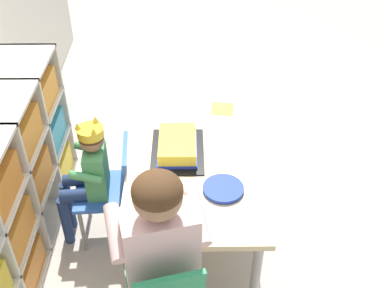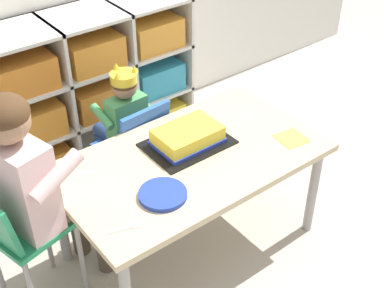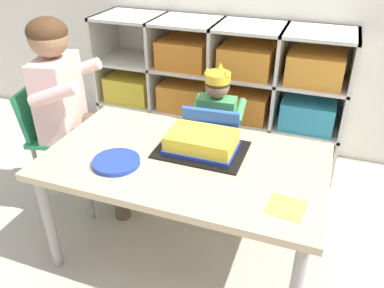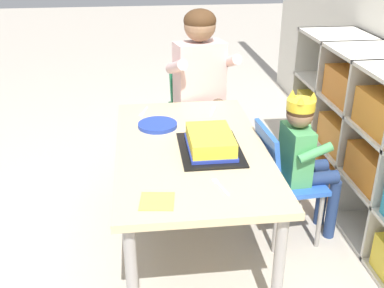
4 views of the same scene
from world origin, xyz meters
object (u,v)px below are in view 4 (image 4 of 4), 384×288
paper_plate_stack (158,125)px  fork_at_table_front_edge (220,186)px  activity_table (191,157)px  fork_near_cake_tray (144,112)px  birthday_cake_on_tray (210,143)px  adult_helper_seated (203,79)px  classroom_chair_blue (282,175)px  classroom_chair_adult_side (196,107)px  fork_scattered_mid_table (213,111)px  child_with_crown (304,151)px

paper_plate_stack → fork_at_table_front_edge: size_ratio=1.46×
activity_table → fork_near_cake_tray: (-0.48, -0.21, 0.06)m
birthday_cake_on_tray → paper_plate_stack: (-0.31, -0.23, -0.03)m
activity_table → adult_helper_seated: 0.72m
activity_table → classroom_chair_blue: bearing=91.2°
classroom_chair_adult_side → adult_helper_seated: size_ratio=0.67×
adult_helper_seated → fork_scattered_mid_table: bearing=-98.0°
child_with_crown → fork_near_cake_tray: bearing=55.6°
adult_helper_seated → activity_table: bearing=-116.7°
activity_table → adult_helper_seated: (-0.68, 0.16, 0.18)m
activity_table → paper_plate_stack: (-0.26, -0.15, 0.07)m
paper_plate_stack → child_with_crown: bearing=71.5°
activity_table → fork_scattered_mid_table: bearing=158.3°
child_with_crown → fork_scattered_mid_table: size_ratio=5.94×
classroom_chair_blue → classroom_chair_adult_side: size_ratio=0.87×
activity_table → child_with_crown: 0.58m
birthday_cake_on_tray → fork_near_cake_tray: (-0.53, -0.30, -0.04)m
fork_scattered_mid_table → fork_at_table_front_edge: size_ratio=0.97×
classroom_chair_blue → paper_plate_stack: classroom_chair_blue is taller
paper_plate_stack → activity_table: bearing=29.2°
classroom_chair_adult_side → paper_plate_stack: size_ratio=3.56×
activity_table → fork_scattered_mid_table: size_ratio=9.07×
adult_helper_seated → paper_plate_stack: (0.42, -0.30, -0.11)m
fork_near_cake_tray → child_with_crown: bearing=-102.7°
paper_plate_stack → fork_scattered_mid_table: 0.38m
child_with_crown → fork_scattered_mid_table: (-0.44, -0.40, 0.07)m
adult_helper_seated → fork_scattered_mid_table: size_ratio=8.00×
fork_scattered_mid_table → paper_plate_stack: bearing=-43.5°
classroom_chair_adult_side → fork_at_table_front_edge: classroom_chair_adult_side is taller
adult_helper_seated → fork_near_cake_tray: 0.44m
child_with_crown → activity_table: bearing=87.6°
child_with_crown → fork_scattered_mid_table: child_with_crown is taller
classroom_chair_blue → classroom_chair_adult_side: 0.86m
classroom_chair_blue → fork_near_cake_tray: 0.86m
fork_scattered_mid_table → adult_helper_seated: bearing=-158.4°
child_with_crown → adult_helper_seated: adult_helper_seated is taller
child_with_crown → classroom_chair_adult_side: 0.90m
fork_at_table_front_edge → adult_helper_seated: bearing=159.8°
adult_helper_seated → paper_plate_stack: size_ratio=5.28×
child_with_crown → fork_near_cake_tray: size_ratio=6.02×
activity_table → classroom_chair_blue: size_ratio=1.94×
child_with_crown → paper_plate_stack: 0.77m
birthday_cake_on_tray → fork_scattered_mid_table: birthday_cake_on_tray is taller
classroom_chair_blue → fork_scattered_mid_table: (-0.44, -0.29, 0.20)m
child_with_crown → paper_plate_stack: child_with_crown is taller
classroom_chair_adult_side → fork_at_table_front_edge: (1.18, -0.05, 0.10)m
activity_table → classroom_chair_adult_side: classroom_chair_adult_side is taller
classroom_chair_adult_side → fork_scattered_mid_table: bearing=-95.3°
child_with_crown → fork_scattered_mid_table: 0.60m
fork_scattered_mid_table → fork_at_table_front_edge: same height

